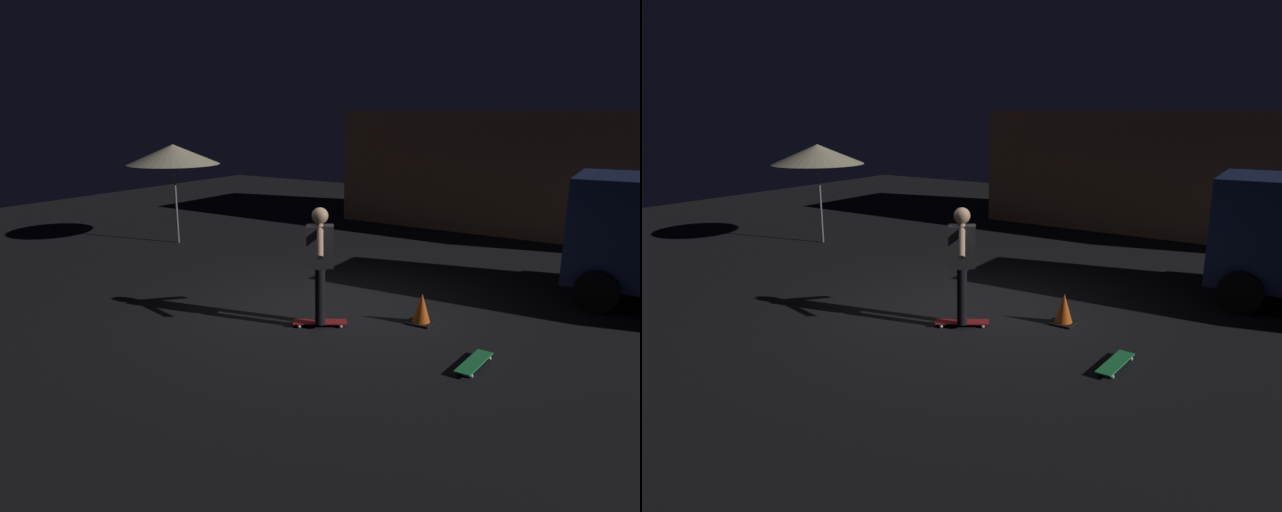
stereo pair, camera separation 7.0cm
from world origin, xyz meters
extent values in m
plane|color=black|center=(0.00, 0.00, 0.00)|extent=(28.00, 28.00, 0.00)
cube|color=tan|center=(1.29, 8.63, 1.52)|extent=(9.94, 3.80, 3.04)
cylinder|color=black|center=(3.47, 4.12, 0.33)|extent=(0.67, 0.25, 0.66)
cylinder|color=black|center=(3.55, 2.14, 0.33)|extent=(0.67, 0.25, 0.66)
cylinder|color=slate|center=(-5.45, 1.99, 1.10)|extent=(0.05, 0.05, 2.20)
cone|color=beige|center=(-5.45, 1.99, 2.08)|extent=(2.10, 2.10, 0.45)
cube|color=#AD1E23|center=(0.29, -0.67, 0.06)|extent=(0.76, 0.59, 0.02)
sphere|color=silver|center=(0.50, -0.44, 0.03)|extent=(0.05, 0.05, 0.05)
sphere|color=silver|center=(0.59, -0.58, 0.03)|extent=(0.05, 0.05, 0.05)
sphere|color=silver|center=(0.00, -0.76, 0.03)|extent=(0.05, 0.05, 0.05)
sphere|color=silver|center=(0.09, -0.91, 0.03)|extent=(0.05, 0.05, 0.05)
cube|color=green|center=(2.60, -0.78, 0.06)|extent=(0.24, 0.79, 0.02)
sphere|color=silver|center=(2.53, -0.48, 0.03)|extent=(0.05, 0.05, 0.05)
sphere|color=silver|center=(2.70, -0.49, 0.03)|extent=(0.05, 0.05, 0.05)
sphere|color=silver|center=(2.50, -1.08, 0.03)|extent=(0.05, 0.05, 0.05)
sphere|color=silver|center=(2.67, -1.09, 0.03)|extent=(0.05, 0.05, 0.05)
cylinder|color=black|center=(0.23, -0.58, 0.48)|extent=(0.14, 0.14, 0.82)
cylinder|color=black|center=(0.35, -0.76, 0.48)|extent=(0.14, 0.14, 0.82)
cube|color=#262628|center=(0.29, -0.67, 1.19)|extent=(0.44, 0.39, 0.60)
sphere|color=tan|center=(0.29, -0.67, 1.62)|extent=(0.23, 0.23, 0.23)
cylinder|color=tan|center=(0.17, -0.49, 1.34)|extent=(0.37, 0.50, 0.46)
cylinder|color=tan|center=(0.41, -0.86, 1.34)|extent=(0.37, 0.50, 0.46)
cube|color=black|center=(1.49, 0.22, 0.01)|extent=(0.34, 0.34, 0.03)
cone|color=#EA5914|center=(1.49, 0.22, 0.23)|extent=(0.28, 0.28, 0.46)
camera|label=1|loc=(4.43, -7.06, 3.02)|focal=31.40mm
camera|label=2|loc=(4.49, -7.02, 3.02)|focal=31.40mm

